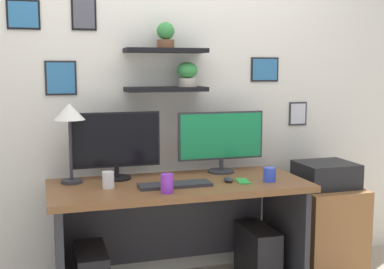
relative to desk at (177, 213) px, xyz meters
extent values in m
cube|color=silver|center=(0.00, 0.39, 0.81)|extent=(4.40, 0.04, 2.70)
cube|color=black|center=(0.00, 0.27, 0.78)|extent=(0.54, 0.20, 0.03)
cube|color=black|center=(0.00, 0.27, 1.03)|extent=(0.54, 0.20, 0.03)
cylinder|color=brown|center=(0.00, 0.27, 1.08)|extent=(0.11, 0.11, 0.05)
ellipsoid|color=#32813C|center=(0.00, 0.27, 1.16)|extent=(0.12, 0.12, 0.11)
cylinder|color=#B2A899|center=(0.15, 0.27, 0.82)|extent=(0.12, 0.12, 0.06)
ellipsoid|color=#358D42|center=(0.15, 0.27, 0.90)|extent=(0.14, 0.14, 0.11)
cube|color=black|center=(-0.89, 0.36, 1.25)|extent=(0.20, 0.02, 0.18)
cube|color=teal|center=(-0.89, 0.35, 1.25)|extent=(0.18, 0.00, 0.16)
cube|color=black|center=(-0.52, 0.36, 1.27)|extent=(0.16, 0.02, 0.22)
cube|color=#4C4C56|center=(-0.52, 0.35, 1.27)|extent=(0.13, 0.00, 0.19)
cube|color=black|center=(0.76, 0.36, 0.91)|extent=(0.22, 0.02, 0.18)
cube|color=teal|center=(0.76, 0.35, 0.91)|extent=(0.19, 0.00, 0.15)
cube|color=#2D2D33|center=(1.04, 0.36, 0.58)|extent=(0.14, 0.02, 0.18)
cube|color=silver|center=(1.04, 0.35, 0.58)|extent=(0.12, 0.00, 0.15)
cube|color=black|center=(-0.68, 0.36, 0.85)|extent=(0.20, 0.02, 0.22)
cube|color=teal|center=(-0.68, 0.35, 0.85)|extent=(0.17, 0.00, 0.20)
cube|color=brown|center=(0.00, -0.05, 0.19)|extent=(1.59, 0.68, 0.04)
cube|color=#2D2D33|center=(-0.74, -0.05, -0.18)|extent=(0.04, 0.62, 0.71)
cube|color=#2D2D33|center=(0.74, -0.05, -0.18)|extent=(0.04, 0.62, 0.71)
cube|color=#2D2D33|center=(0.00, 0.25, -0.15)|extent=(1.39, 0.02, 0.50)
cylinder|color=black|center=(-0.36, 0.16, 0.22)|extent=(0.18, 0.18, 0.02)
cylinder|color=black|center=(-0.36, 0.16, 0.26)|extent=(0.03, 0.03, 0.07)
cube|color=black|center=(-0.36, 0.17, 0.47)|extent=(0.57, 0.02, 0.35)
cube|color=black|center=(-0.36, 0.15, 0.47)|extent=(0.54, 0.00, 0.33)
cylinder|color=#2D2D33|center=(0.36, 0.16, 0.22)|extent=(0.18, 0.18, 0.02)
cylinder|color=#2D2D33|center=(0.36, 0.16, 0.27)|extent=(0.03, 0.03, 0.09)
cube|color=#2D2D33|center=(0.36, 0.17, 0.46)|extent=(0.60, 0.02, 0.33)
cube|color=#198C4C|center=(0.36, 0.15, 0.46)|extent=(0.58, 0.00, 0.30)
cube|color=#2D2D33|center=(-0.05, -0.15, 0.22)|extent=(0.44, 0.14, 0.02)
ellipsoid|color=#2D2D33|center=(0.30, -0.13, 0.23)|extent=(0.06, 0.09, 0.03)
cylinder|color=#2D2D33|center=(-0.64, 0.13, 0.22)|extent=(0.13, 0.13, 0.02)
cylinder|color=#2D2D33|center=(-0.64, 0.13, 0.42)|extent=(0.02, 0.02, 0.37)
cone|color=white|center=(-0.64, 0.13, 0.66)|extent=(0.19, 0.19, 0.10)
cube|color=green|center=(0.39, -0.16, 0.22)|extent=(0.09, 0.15, 0.01)
cylinder|color=blue|center=(0.55, -0.19, 0.26)|extent=(0.08, 0.08, 0.09)
cylinder|color=white|center=(-0.44, -0.07, 0.26)|extent=(0.07, 0.07, 0.10)
cylinder|color=purple|center=(-0.13, -0.29, 0.27)|extent=(0.07, 0.07, 0.11)
cube|color=brown|center=(1.09, 0.02, -0.22)|extent=(0.44, 0.50, 0.63)
cube|color=black|center=(1.09, 0.02, 0.18)|extent=(0.38, 0.34, 0.17)
cube|color=black|center=(0.55, -0.03, -0.34)|extent=(0.18, 0.40, 0.40)
camera|label=1|loc=(-0.80, -2.98, 0.92)|focal=46.58mm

